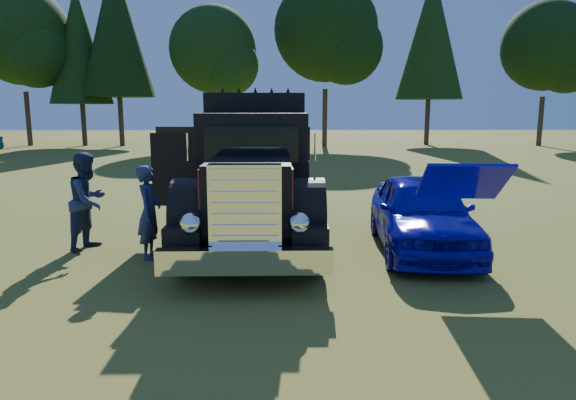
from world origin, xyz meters
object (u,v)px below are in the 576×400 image
at_px(diamond_t_truck, 254,179).
at_px(hotrod_coupe, 422,213).
at_px(spectator_near, 149,212).
at_px(spectator_far, 88,201).

relative_size(diamond_t_truck, hotrod_coupe, 1.64).
relative_size(diamond_t_truck, spectator_near, 4.23).
relative_size(hotrod_coupe, spectator_near, 2.59).
height_order(diamond_t_truck, spectator_near, diamond_t_truck).
height_order(hotrod_coupe, spectator_near, hotrod_coupe).
xyz_separation_m(hotrod_coupe, spectator_near, (-5.06, -0.47, 0.12)).
bearing_deg(spectator_far, diamond_t_truck, -63.25).
bearing_deg(spectator_near, spectator_far, 64.56).
relative_size(hotrod_coupe, spectator_far, 2.34).
distance_m(hotrod_coupe, spectator_near, 5.09).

